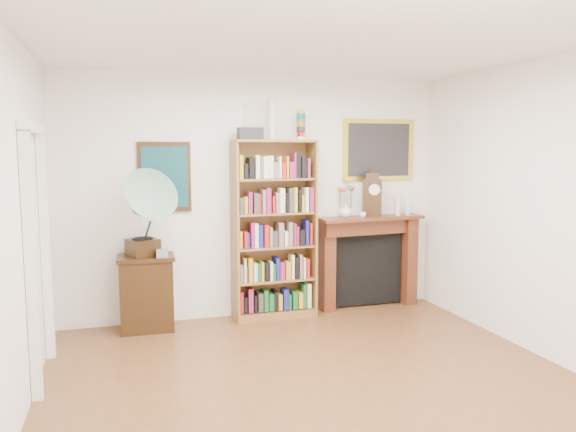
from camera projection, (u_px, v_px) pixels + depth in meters
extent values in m
cube|color=brown|center=(333.00, 403.00, 4.35)|extent=(4.50, 5.00, 0.01)
cube|color=white|center=(337.00, 31.00, 4.02)|extent=(4.50, 5.00, 0.01)
cube|color=white|center=(256.00, 197.00, 6.56)|extent=(4.50, 0.01, 2.80)
cube|color=white|center=(3.00, 238.00, 3.54)|extent=(0.01, 5.00, 2.80)
cube|color=white|center=(31.00, 268.00, 4.29)|extent=(0.08, 0.08, 2.10)
cube|color=white|center=(46.00, 248.00, 5.18)|extent=(0.08, 0.08, 2.10)
cube|color=white|center=(32.00, 128.00, 4.61)|extent=(0.08, 1.02, 0.08)
cube|color=black|center=(165.00, 177.00, 6.21)|extent=(0.58, 0.03, 0.78)
cube|color=#10464C|center=(165.00, 177.00, 6.20)|extent=(0.50, 0.01, 0.67)
cube|color=white|center=(256.00, 115.00, 6.43)|extent=(0.26, 0.03, 0.30)
cube|color=silver|center=(257.00, 115.00, 6.42)|extent=(0.22, 0.01, 0.26)
cube|color=gold|center=(378.00, 150.00, 6.93)|extent=(0.95, 0.03, 0.75)
cube|color=#262628|center=(379.00, 150.00, 6.91)|extent=(0.82, 0.01, 0.65)
cube|color=brown|center=(235.00, 232.00, 6.34)|extent=(0.04, 0.34, 2.06)
cube|color=brown|center=(312.00, 228.00, 6.61)|extent=(0.04, 0.34, 2.06)
cube|color=brown|center=(274.00, 141.00, 6.36)|extent=(0.96, 0.37, 0.03)
cube|color=brown|center=(274.00, 313.00, 6.59)|extent=(0.96, 0.37, 0.09)
cube|color=brown|center=(270.00, 228.00, 6.63)|extent=(0.95, 0.06, 2.06)
cube|color=brown|center=(274.00, 279.00, 6.54)|extent=(0.90, 0.35, 0.02)
cube|color=brown|center=(274.00, 247.00, 6.50)|extent=(0.90, 0.35, 0.02)
cube|color=brown|center=(274.00, 213.00, 6.45)|extent=(0.90, 0.35, 0.02)
cube|color=brown|center=(274.00, 179.00, 6.41)|extent=(0.90, 0.35, 0.02)
cube|color=black|center=(147.00, 293.00, 6.08)|extent=(0.61, 0.46, 0.82)
cube|color=#512113|center=(327.00, 266.00, 6.79)|extent=(0.17, 0.21, 1.10)
cube|color=#512113|center=(408.00, 261.00, 7.11)|extent=(0.17, 0.21, 1.10)
cube|color=#512113|center=(369.00, 227.00, 6.90)|extent=(1.27, 0.31, 0.18)
cube|color=#512113|center=(371.00, 218.00, 6.84)|extent=(1.38, 0.44, 0.04)
cube|color=black|center=(366.00, 269.00, 7.02)|extent=(0.91, 0.09, 0.88)
cube|color=black|center=(143.00, 247.00, 6.05)|extent=(0.38, 0.38, 0.18)
cylinder|color=black|center=(143.00, 238.00, 6.03)|extent=(0.29, 0.29, 0.01)
cone|color=#314735|center=(142.00, 204.00, 5.82)|extent=(0.81, 0.89, 0.75)
cube|color=#AAA9B5|center=(162.00, 253.00, 5.95)|extent=(0.13, 0.13, 0.08)
cube|color=black|center=(372.00, 198.00, 6.85)|extent=(0.26, 0.20, 0.45)
cylinder|color=white|center=(374.00, 190.00, 6.77)|extent=(0.13, 0.06, 0.13)
cube|color=black|center=(372.00, 177.00, 6.82)|extent=(0.19, 0.16, 0.08)
imported|color=white|center=(345.00, 210.00, 6.76)|extent=(0.21, 0.21, 0.17)
imported|color=white|center=(363.00, 215.00, 6.75)|extent=(0.10, 0.10, 0.06)
cylinder|color=silver|center=(398.00, 206.00, 6.94)|extent=(0.07, 0.07, 0.24)
cylinder|color=silver|center=(408.00, 207.00, 6.98)|extent=(0.06, 0.06, 0.20)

